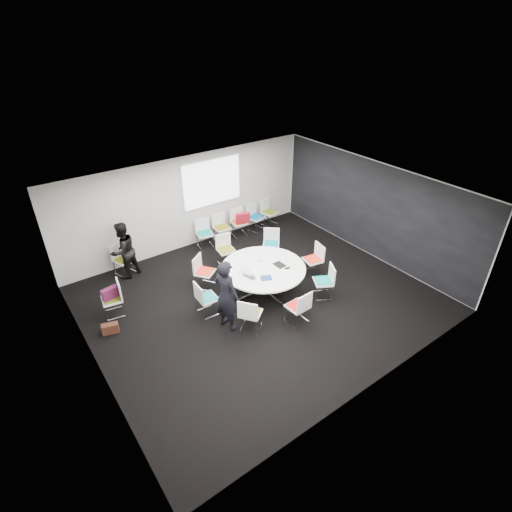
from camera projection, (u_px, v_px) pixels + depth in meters
room_shell at (262, 250)px, 9.43m from camera, size 8.08×7.08×2.88m
conference_table at (263, 274)px, 10.12m from camera, size 2.13×2.13×0.73m
projection_screen at (212, 183)px, 11.94m from camera, size 1.90×0.03×1.35m
chair_ring_a at (313, 265)px, 10.96m from camera, size 0.52×0.53×0.88m
chair_ring_b at (271, 249)px, 11.68m from camera, size 0.64×0.64×0.88m
chair_ring_c at (226, 255)px, 11.40m from camera, size 0.52×0.51×0.88m
chair_ring_d at (205, 277)px, 10.44m from camera, size 0.63×0.63×0.88m
chair_ring_e at (207, 304)px, 9.49m from camera, size 0.47×0.48×0.88m
chair_ring_f at (250, 319)px, 9.02m from camera, size 0.63×0.64×0.88m
chair_ring_g at (298, 312)px, 9.23m from camera, size 0.48×0.47×0.88m
chair_ring_h at (323, 287)px, 10.08m from camera, size 0.61×0.62×0.88m
chair_back_a at (205, 238)px, 12.24m from camera, size 0.54×0.53×0.88m
chair_back_b at (222, 232)px, 12.57m from camera, size 0.48×0.47×0.88m
chair_back_c at (239, 227)px, 12.88m from camera, size 0.51×0.50×0.88m
chair_back_d at (256, 222)px, 13.20m from camera, size 0.55×0.55×0.88m
chair_back_e at (269, 217)px, 13.53m from camera, size 0.55×0.54×0.88m
chair_spare_left at (114, 305)px, 9.47m from camera, size 0.52×0.53×0.88m
chair_person_back at (124, 265)px, 10.97m from camera, size 0.58×0.57×0.88m
person_main at (226, 295)px, 8.78m from camera, size 0.58×0.73×1.76m
person_back at (123, 251)px, 10.58m from camera, size 0.95×0.85×1.61m
laptop at (251, 275)px, 9.69m from camera, size 0.28×0.38×0.03m
laptop_lid at (246, 271)px, 9.66m from camera, size 0.11×0.29×0.22m
notebook_black at (279, 265)px, 10.10m from camera, size 0.23×0.31×0.02m
tablet_folio at (266, 278)px, 9.60m from camera, size 0.32×0.29×0.03m
papers_right at (271, 255)px, 10.51m from camera, size 0.37×0.35×0.00m
papers_front at (288, 258)px, 10.38m from camera, size 0.31×0.22×0.00m
cup at (261, 260)px, 10.22m from camera, size 0.08×0.08×0.09m
phone at (288, 268)px, 9.98m from camera, size 0.15×0.09×0.01m
maroon_bag at (110, 293)px, 9.28m from camera, size 0.42×0.22×0.28m
brown_bag at (110, 328)px, 8.98m from camera, size 0.39×0.26×0.24m
red_jacket at (243, 218)px, 12.50m from camera, size 0.47×0.29×0.36m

